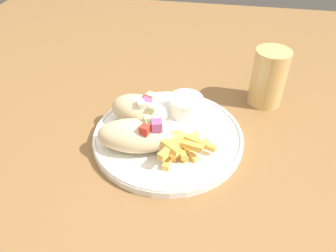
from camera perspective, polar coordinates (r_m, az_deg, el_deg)
table at (r=0.67m, az=2.07°, el=-5.63°), size 1.53×1.53×0.70m
plate at (r=0.62m, az=0.00°, el=-1.74°), size 0.28×0.28×0.02m
pita_sandwich_near at (r=0.57m, az=-5.67°, el=-1.66°), size 0.14×0.08×0.07m
pita_sandwich_far at (r=0.63m, az=-4.99°, el=2.73°), size 0.12×0.09×0.06m
fries_pile at (r=0.57m, az=1.69°, el=-3.38°), size 0.13×0.10×0.04m
sauce_ramekin at (r=0.66m, az=2.84°, el=3.84°), size 0.07×0.07×0.04m
water_glass at (r=0.73m, az=17.02°, el=7.69°), size 0.07×0.07×0.12m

